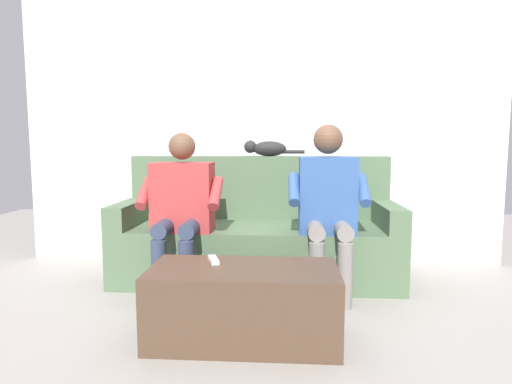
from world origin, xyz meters
TOP-DOWN VIEW (x-y plane):
  - ground_plane at (0.00, 0.60)m, footprint 8.00×8.00m
  - back_wall at (0.00, -0.59)m, footprint 4.15×0.06m
  - couch at (0.00, -0.13)m, footprint 2.12×0.78m
  - coffee_table at (0.00, 0.98)m, footprint 1.00×0.49m
  - person_left_seated at (-0.51, 0.23)m, footprint 0.54×0.51m
  - person_right_seated at (0.51, 0.23)m, footprint 0.57×0.50m
  - cat_on_backrest at (-0.06, -0.39)m, footprint 0.50×0.13m
  - remote_white at (0.18, 0.88)m, footprint 0.09×0.15m

SIDE VIEW (x-z plane):
  - ground_plane at x=0.00m, z-range 0.00..0.00m
  - coffee_table at x=0.00m, z-range 0.00..0.39m
  - couch at x=0.00m, z-range -0.16..0.78m
  - remote_white at x=0.18m, z-range 0.39..0.42m
  - person_right_seated at x=0.51m, z-range 0.07..1.20m
  - person_left_seated at x=-0.51m, z-range 0.07..1.25m
  - cat_on_backrest at x=-0.06m, z-range 0.94..1.08m
  - back_wall at x=0.00m, z-range 0.00..2.42m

